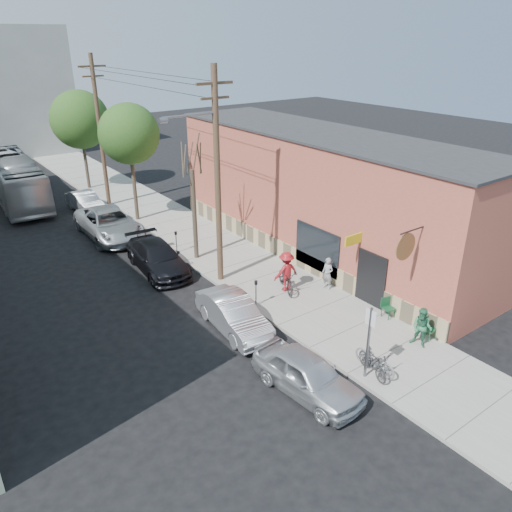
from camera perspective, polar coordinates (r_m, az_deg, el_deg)
ground at (r=20.08m, az=-2.04°, el=-10.07°), size 120.00×120.00×0.00m
sidewalk at (r=30.37m, az=-7.29°, el=2.29°), size 4.50×58.00×0.15m
cafe_building at (r=27.39m, az=7.47°, el=7.00°), size 6.60×20.20×6.61m
sign_post at (r=17.65m, az=12.77°, el=-8.93°), size 0.07×0.45×2.80m
parking_meter_near at (r=21.98m, az=-0.00°, el=-3.80°), size 0.14×0.14×1.24m
parking_meter_far at (r=27.69m, az=-9.12°, el=1.99°), size 0.14×0.14×1.24m
utility_pole_near at (r=22.91m, az=-4.56°, el=9.21°), size 3.57×0.28×10.00m
utility_pole_far at (r=35.87m, az=-17.41°, el=13.56°), size 1.80×0.28×10.00m
tree_bare at (r=26.37m, az=-7.05°, el=4.68°), size 0.24×0.24×4.85m
tree_leafy_mid at (r=32.24m, az=-14.31°, el=13.35°), size 3.71×3.71×7.36m
tree_leafy_far at (r=40.67m, az=-19.49°, el=14.48°), size 4.31×4.31×7.38m
patio_chair_a at (r=22.05m, az=14.92°, el=-5.77°), size 0.61×0.61×0.88m
patio_chair_b at (r=21.05m, az=19.14°, el=-7.89°), size 0.59×0.59×0.88m
patron_grey at (r=23.72m, az=8.17°, el=-2.00°), size 0.47×0.63×1.57m
patron_green at (r=20.31m, az=18.42°, el=-7.79°), size 0.81×0.93×1.63m
cyclist at (r=23.30m, az=3.47°, el=-1.78°), size 1.31×0.83×1.93m
cyclist_bike at (r=23.49m, az=3.44°, el=-2.71°), size 1.46×2.18×1.09m
parked_bike_a at (r=18.46m, az=13.17°, el=-11.78°), size 0.87×1.73×1.00m
parked_bike_b at (r=18.69m, az=13.46°, el=-11.41°), size 0.64×1.81×0.95m
car_0 at (r=17.42m, az=5.87°, el=-13.34°), size 2.08×4.38×1.45m
car_1 at (r=20.66m, az=-2.56°, el=-6.67°), size 1.87×4.42×1.42m
car_2 at (r=26.10m, az=-11.17°, el=-0.18°), size 2.48×5.21×1.47m
car_3 at (r=31.21m, az=-16.40°, el=3.58°), size 2.93×6.08×1.67m
car_4 at (r=36.38m, az=-18.89°, el=5.87°), size 1.57×4.09×1.33m
bus at (r=40.16m, az=-25.81°, el=7.84°), size 3.51×11.84×3.26m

